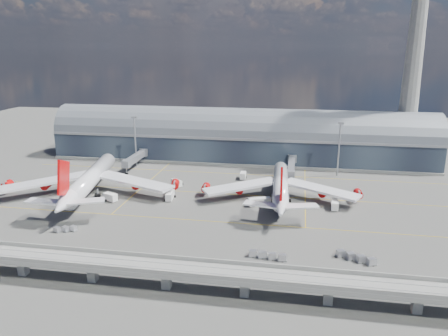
% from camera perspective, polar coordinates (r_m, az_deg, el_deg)
% --- Properties ---
extents(ground, '(500.00, 500.00, 0.00)m').
position_cam_1_polar(ground, '(163.99, -1.79, -5.59)').
color(ground, '#474744').
rests_on(ground, ground).
extents(taxi_lines, '(200.00, 80.12, 0.01)m').
position_cam_1_polar(taxi_lines, '(184.38, -0.39, -3.14)').
color(taxi_lines, gold).
rests_on(taxi_lines, ground).
extents(terminal, '(200.00, 30.00, 28.00)m').
position_cam_1_polar(terminal, '(234.71, 2.06, 3.82)').
color(terminal, '#1F2734').
rests_on(terminal, ground).
extents(control_tower, '(19.00, 19.00, 103.00)m').
position_cam_1_polar(control_tower, '(238.80, 23.51, 12.53)').
color(control_tower, gray).
rests_on(control_tower, ground).
extents(guideway, '(220.00, 8.50, 7.20)m').
position_cam_1_polar(guideway, '(113.42, -7.60, -12.99)').
color(guideway, gray).
rests_on(guideway, ground).
extents(floodlight_mast_left, '(3.00, 0.70, 25.70)m').
position_cam_1_polar(floodlight_mast_left, '(224.92, -11.51, 3.59)').
color(floodlight_mast_left, gray).
rests_on(floodlight_mast_left, ground).
extents(floodlight_mast_right, '(3.00, 0.70, 25.70)m').
position_cam_1_polar(floodlight_mast_right, '(210.46, 14.79, 2.57)').
color(floodlight_mast_right, gray).
rests_on(floodlight_mast_right, ground).
extents(airliner_left, '(72.61, 76.44, 23.39)m').
position_cam_1_polar(airliner_left, '(186.68, -17.18, -1.47)').
color(airliner_left, white).
rests_on(airliner_left, ground).
extents(airliner_right, '(64.23, 67.13, 21.30)m').
position_cam_1_polar(airliner_right, '(174.91, 7.39, -2.42)').
color(airliner_right, white).
rests_on(airliner_right, ground).
extents(jet_bridge_left, '(4.40, 28.00, 7.25)m').
position_cam_1_polar(jet_bridge_left, '(224.84, -11.40, 1.38)').
color(jet_bridge_left, gray).
rests_on(jet_bridge_left, ground).
extents(jet_bridge_right, '(4.40, 32.00, 7.25)m').
position_cam_1_polar(jet_bridge_right, '(207.98, 8.80, 0.35)').
color(jet_bridge_right, gray).
rests_on(jet_bridge_right, ground).
extents(service_truck_0, '(3.34, 7.81, 3.14)m').
position_cam_1_polar(service_truck_0, '(176.41, -7.07, -3.59)').
color(service_truck_0, silver).
rests_on(service_truck_0, ground).
extents(service_truck_1, '(6.19, 4.65, 3.26)m').
position_cam_1_polar(service_truck_1, '(178.80, -14.62, -3.72)').
color(service_truck_1, silver).
rests_on(service_truck_1, ground).
extents(service_truck_2, '(8.88, 5.83, 3.13)m').
position_cam_1_polar(service_truck_2, '(168.93, 4.68, -4.40)').
color(service_truck_2, silver).
rests_on(service_truck_2, ground).
extents(service_truck_3, '(2.97, 6.79, 3.24)m').
position_cam_1_polar(service_truck_3, '(170.13, 14.26, -4.69)').
color(service_truck_3, silver).
rests_on(service_truck_3, ground).
extents(service_truck_4, '(2.85, 5.49, 3.14)m').
position_cam_1_polar(service_truck_4, '(201.93, 2.50, -1.00)').
color(service_truck_4, silver).
rests_on(service_truck_4, ground).
extents(service_truck_5, '(5.97, 5.60, 2.87)m').
position_cam_1_polar(service_truck_5, '(192.68, -6.22, -1.94)').
color(service_truck_5, silver).
rests_on(service_truck_5, ground).
extents(cargo_train_0, '(7.66, 4.17, 1.70)m').
position_cam_1_polar(cargo_train_0, '(155.15, -20.02, -7.51)').
color(cargo_train_0, gray).
rests_on(cargo_train_0, ground).
extents(cargo_train_1, '(11.39, 6.53, 1.95)m').
position_cam_1_polar(cargo_train_1, '(132.94, 16.84, -11.12)').
color(cargo_train_1, gray).
rests_on(cargo_train_1, ground).
extents(cargo_train_2, '(11.43, 3.40, 1.88)m').
position_cam_1_polar(cargo_train_2, '(129.18, 5.69, -11.31)').
color(cargo_train_2, gray).
rests_on(cargo_train_2, ground).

